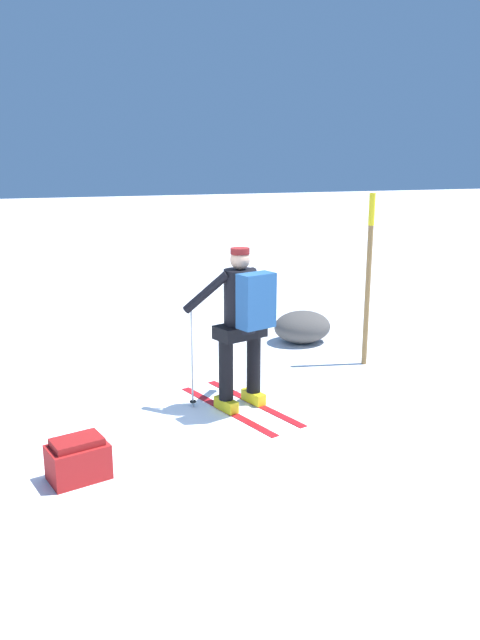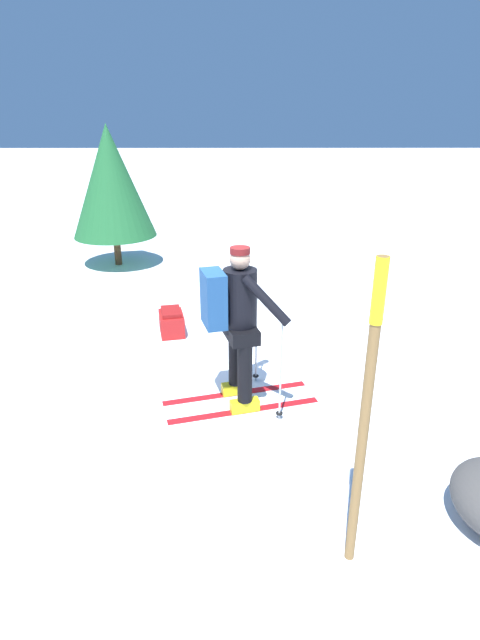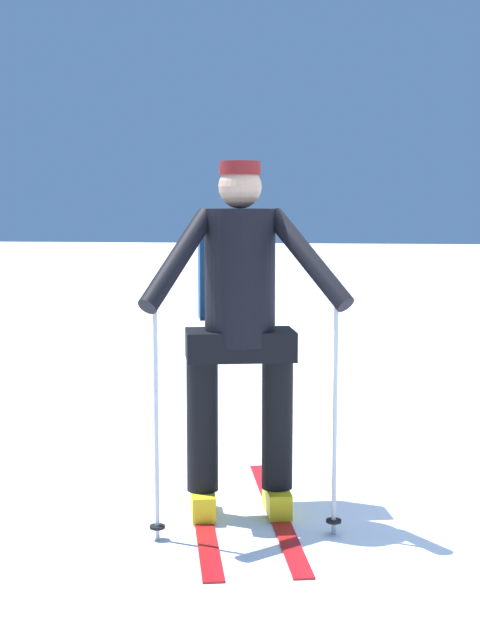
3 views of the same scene
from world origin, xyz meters
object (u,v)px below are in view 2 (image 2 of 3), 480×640
object	(u,v)px
dropped_backpack	(172,322)
pine_tree	(111,182)
skier	(236,317)
trail_marker	(366,403)

from	to	relation	value
dropped_backpack	pine_tree	distance (m)	4.03
dropped_backpack	skier	bearing A→B (deg)	-153.57
skier	dropped_backpack	size ratio (longest dim) A/B	3.22
skier	dropped_backpack	bearing A→B (deg)	26.43
skier	dropped_backpack	distance (m)	2.18
trail_marker	pine_tree	world-z (taller)	pine_tree
skier	dropped_backpack	world-z (taller)	skier
dropped_backpack	pine_tree	size ratio (longest dim) A/B	0.20
dropped_backpack	trail_marker	world-z (taller)	trail_marker
dropped_backpack	pine_tree	bearing A→B (deg)	23.51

